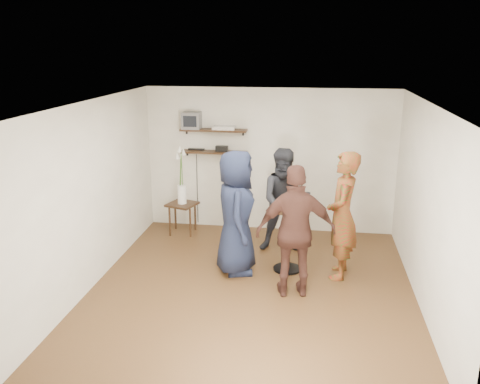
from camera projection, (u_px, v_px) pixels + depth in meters
name	position (u px, v px, depth m)	size (l,w,h in m)	color
room	(252.00, 201.00, 6.81)	(4.58, 5.08, 2.68)	#442B16
shelf_upper	(214.00, 130.00, 9.05)	(1.20, 0.25, 0.04)	black
shelf_lower	(214.00, 152.00, 9.16)	(1.20, 0.25, 0.04)	black
crt_monitor	(192.00, 120.00, 9.06)	(0.32, 0.30, 0.30)	#59595B
dvd_deck	(224.00, 128.00, 9.01)	(0.40, 0.24, 0.06)	silver
radio	(222.00, 149.00, 9.12)	(0.22, 0.10, 0.10)	black
power_strip	(196.00, 149.00, 9.25)	(0.30, 0.05, 0.03)	black
side_table	(182.00, 208.00, 9.18)	(0.60, 0.60, 0.57)	black
vase_lilies	(181.00, 185.00, 9.05)	(0.20, 0.21, 1.09)	white
drinks_table	(288.00, 230.00, 7.60)	(0.55, 0.55, 1.01)	black
wine_glass_fl	(284.00, 199.00, 7.45)	(0.06, 0.06, 0.19)	silver
wine_glass_fr	(293.00, 200.00, 7.43)	(0.06, 0.06, 0.19)	silver
wine_glass_bl	(287.00, 197.00, 7.52)	(0.07, 0.07, 0.20)	silver
wine_glass_br	(291.00, 198.00, 7.46)	(0.07, 0.07, 0.22)	silver
person_plaid	(342.00, 216.00, 7.33)	(0.69, 0.45, 1.89)	#AF1415
person_dark	(285.00, 201.00, 8.29)	(0.84, 0.66, 1.73)	black
person_navy	(236.00, 213.00, 7.48)	(0.91, 0.59, 1.87)	black
person_brown	(296.00, 232.00, 6.77)	(1.07, 0.45, 1.83)	#3F221B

